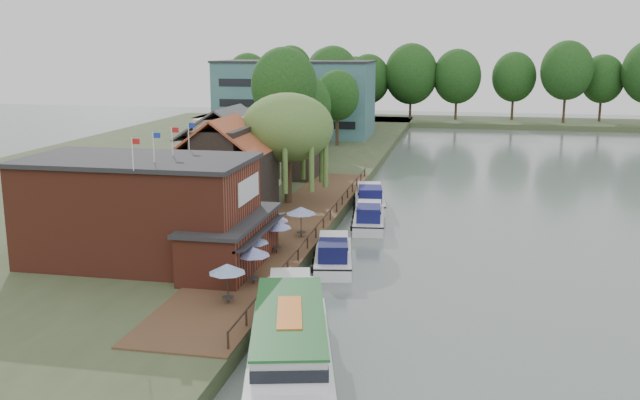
# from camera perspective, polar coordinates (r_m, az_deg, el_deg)

# --- Properties ---
(ground) EXTENTS (260.00, 260.00, 0.00)m
(ground) POSITION_cam_1_polar(r_m,az_deg,el_deg) (47.97, 4.19, -6.80)
(ground) COLOR slate
(ground) RESTS_ON ground
(land_bank) EXTENTS (50.00, 140.00, 1.00)m
(land_bank) POSITION_cam_1_polar(r_m,az_deg,el_deg) (88.87, -12.30, 2.17)
(land_bank) COLOR #384728
(land_bank) RESTS_ON ground
(quay_deck) EXTENTS (6.00, 50.00, 0.10)m
(quay_deck) POSITION_cam_1_polar(r_m,az_deg,el_deg) (58.51, -2.31, -2.19)
(quay_deck) COLOR #47301E
(quay_deck) RESTS_ON land_bank
(quay_rail) EXTENTS (0.20, 49.00, 1.00)m
(quay_rail) POSITION_cam_1_polar(r_m,az_deg,el_deg) (58.30, 0.38, -1.78)
(quay_rail) COLOR black
(quay_rail) RESTS_ON land_bank
(pub) EXTENTS (20.00, 11.00, 7.30)m
(pub) POSITION_cam_1_polar(r_m,az_deg,el_deg) (49.41, -12.19, -0.87)
(pub) COLOR maroon
(pub) RESTS_ON land_bank
(hotel_block) EXTENTS (25.40, 12.40, 12.30)m
(hotel_block) POSITION_cam_1_polar(r_m,az_deg,el_deg) (118.57, -2.00, 8.15)
(hotel_block) COLOR #38666B
(hotel_block) RESTS_ON land_bank
(cottage_a) EXTENTS (8.60, 7.60, 8.50)m
(cottage_a) POSITION_cam_1_polar(r_m,az_deg,el_deg) (63.35, -7.65, 2.71)
(cottage_a) COLOR black
(cottage_a) RESTS_ON land_bank
(cottage_b) EXTENTS (9.60, 8.60, 8.50)m
(cottage_b) POSITION_cam_1_polar(r_m,az_deg,el_deg) (73.66, -7.32, 4.05)
(cottage_b) COLOR beige
(cottage_b) RESTS_ON land_bank
(cottage_c) EXTENTS (7.60, 7.60, 8.50)m
(cottage_c) POSITION_cam_1_polar(r_m,az_deg,el_deg) (81.09, -2.59, 4.89)
(cottage_c) COLOR black
(cottage_c) RESTS_ON land_bank
(willow) EXTENTS (8.60, 8.60, 10.43)m
(willow) POSITION_cam_1_polar(r_m,az_deg,el_deg) (66.66, -2.60, 4.12)
(willow) COLOR #476B2D
(willow) RESTS_ON land_bank
(umbrella_0) EXTENTS (2.17, 2.17, 2.38)m
(umbrella_0) POSITION_cam_1_polar(r_m,az_deg,el_deg) (41.44, -7.41, -6.64)
(umbrella_0) COLOR #1B4E98
(umbrella_0) RESTS_ON quay_deck
(umbrella_1) EXTENTS (2.19, 2.19, 2.38)m
(umbrella_1) POSITION_cam_1_polar(r_m,az_deg,el_deg) (44.58, -5.37, -5.23)
(umbrella_1) COLOR navy
(umbrella_1) RESTS_ON quay_deck
(umbrella_2) EXTENTS (2.29, 2.29, 2.38)m
(umbrella_2) POSITION_cam_1_polar(r_m,az_deg,el_deg) (47.35, -5.46, -4.18)
(umbrella_2) COLOR navy
(umbrella_2) RESTS_ON quay_deck
(umbrella_3) EXTENTS (2.23, 2.23, 2.38)m
(umbrella_3) POSITION_cam_1_polar(r_m,az_deg,el_deg) (51.01, -3.51, -2.94)
(umbrella_3) COLOR #1B2898
(umbrella_3) RESTS_ON quay_deck
(umbrella_4) EXTENTS (2.25, 2.25, 2.38)m
(umbrella_4) POSITION_cam_1_polar(r_m,az_deg,el_deg) (53.02, -3.72, -2.35)
(umbrella_4) COLOR navy
(umbrella_4) RESTS_ON quay_deck
(umbrella_5) EXTENTS (2.38, 2.38, 2.38)m
(umbrella_5) POSITION_cam_1_polar(r_m,az_deg,el_deg) (55.15, -1.53, -1.76)
(umbrella_5) COLOR navy
(umbrella_5) RESTS_ON quay_deck
(cruiser_0) EXTENTS (5.65, 10.80, 2.52)m
(cruiser_0) POSITION_cam_1_polar(r_m,az_deg,el_deg) (41.70, -2.41, -7.93)
(cruiser_0) COLOR silver
(cruiser_0) RESTS_ON ground
(cruiser_1) EXTENTS (4.49, 9.61, 2.21)m
(cruiser_1) POSITION_cam_1_polar(r_m,az_deg,el_deg) (51.70, 1.08, -4.07)
(cruiser_1) COLOR silver
(cruiser_1) RESTS_ON ground
(cruiser_2) EXTENTS (4.00, 9.51, 2.21)m
(cruiser_2) POSITION_cam_1_polar(r_m,az_deg,el_deg) (62.81, 3.94, -1.15)
(cruiser_2) COLOR silver
(cruiser_2) RESTS_ON ground
(cruiser_3) EXTENTS (4.72, 10.28, 2.40)m
(cruiser_3) POSITION_cam_1_polar(r_m,az_deg,el_deg) (70.22, 4.00, 0.36)
(cruiser_3) COLOR silver
(cruiser_3) RESTS_ON ground
(tour_boat) EXTENTS (7.45, 15.15, 3.19)m
(tour_boat) POSITION_cam_1_polar(r_m,az_deg,el_deg) (34.53, -2.44, -11.75)
(tour_boat) COLOR silver
(tour_boat) RESTS_ON ground
(swan) EXTENTS (0.44, 0.44, 0.44)m
(swan) POSITION_cam_1_polar(r_m,az_deg,el_deg) (38.32, -0.46, -11.47)
(swan) COLOR white
(swan) RESTS_ON ground
(bank_tree_0) EXTENTS (8.23, 8.23, 14.53)m
(bank_tree_0) POSITION_cam_1_polar(r_m,az_deg,el_deg) (89.76, -2.88, 7.53)
(bank_tree_0) COLOR #143811
(bank_tree_0) RESTS_ON land_bank
(bank_tree_1) EXTENTS (7.98, 7.98, 11.09)m
(bank_tree_1) POSITION_cam_1_polar(r_m,az_deg,el_deg) (98.02, -1.44, 6.93)
(bank_tree_1) COLOR #143811
(bank_tree_1) RESTS_ON land_bank
(bank_tree_2) EXTENTS (6.51, 6.51, 11.22)m
(bank_tree_2) POSITION_cam_1_polar(r_m,az_deg,el_deg) (106.17, 1.39, 7.38)
(bank_tree_2) COLOR #143811
(bank_tree_2) RESTS_ON land_bank
(bank_tree_3) EXTENTS (8.97, 8.97, 14.66)m
(bank_tree_3) POSITION_cam_1_polar(r_m,az_deg,el_deg) (124.73, 1.03, 8.90)
(bank_tree_3) COLOR #143811
(bank_tree_3) RESTS_ON land_bank
(bank_tree_4) EXTENTS (6.63, 6.63, 12.39)m
(bank_tree_4) POSITION_cam_1_polar(r_m,az_deg,el_deg) (132.15, 2.67, 8.58)
(bank_tree_4) COLOR #143811
(bank_tree_4) RESTS_ON land_bank
(bank_tree_5) EXTENTS (6.59, 6.59, 12.60)m
(bank_tree_5) POSITION_cam_1_polar(r_m,az_deg,el_deg) (142.09, 2.80, 8.88)
(bank_tree_5) COLOR #143811
(bank_tree_5) RESTS_ON land_bank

